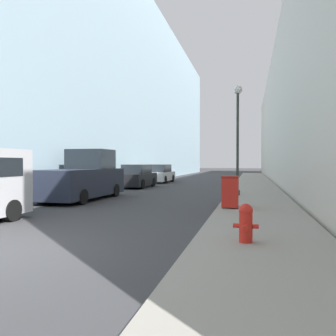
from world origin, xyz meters
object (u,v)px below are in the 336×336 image
lamppost (238,124)px  pickup_truck (83,178)px  trash_bin (230,191)px  parked_sedan_far (159,174)px  fire_hydrant (246,222)px  parked_sedan_near (137,177)px

lamppost → pickup_truck: 7.93m
trash_bin → parked_sedan_far: bearing=114.1°
fire_hydrant → pickup_truck: 10.51m
fire_hydrant → parked_sedan_far: parked_sedan_far is taller
fire_hydrant → parked_sedan_far: size_ratio=0.17×
lamppost → parked_sedan_near: lamppost is taller
parked_sedan_far → fire_hydrant: bearing=-69.8°
lamppost → pickup_truck: lamppost is taller
fire_hydrant → trash_bin: (-0.61, 5.09, 0.17)m
pickup_truck → parked_sedan_far: (-0.08, 13.62, -0.27)m
lamppost → parked_sedan_far: bearing=122.6°
pickup_truck → fire_hydrant: bearing=-43.7°
trash_bin → parked_sedan_far: parked_sedan_far is taller
trash_bin → lamppost: lamppost is taller
trash_bin → lamppost: (0.08, 4.63, 2.93)m
trash_bin → parked_sedan_far: size_ratio=0.25×
fire_hydrant → lamppost: size_ratio=0.14×
fire_hydrant → parked_sedan_far: (-7.67, 20.87, 0.19)m
parked_sedan_near → fire_hydrant: bearing=-62.8°
lamppost → parked_sedan_far: 13.56m
lamppost → parked_sedan_near: bearing=144.2°
pickup_truck → parked_sedan_near: bearing=90.1°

